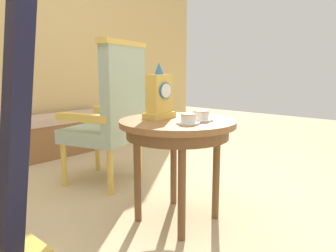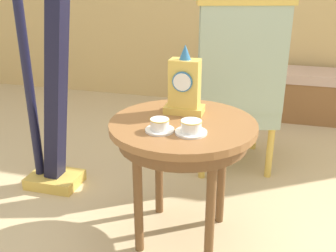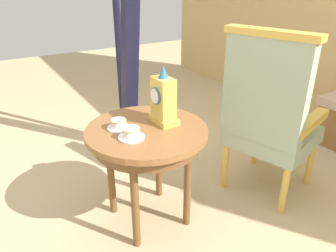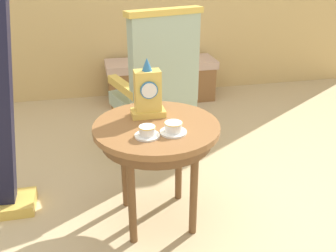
{
  "view_description": "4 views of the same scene",
  "coord_description": "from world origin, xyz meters",
  "px_view_note": "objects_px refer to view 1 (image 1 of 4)",
  "views": [
    {
      "loc": [
        -1.42,
        -1.19,
        0.92
      ],
      "look_at": [
        -0.06,
        -0.02,
        0.6
      ],
      "focal_mm": 33.7,
      "sensor_mm": 36.0,
      "label": 1
    },
    {
      "loc": [
        0.41,
        -1.72,
        1.31
      ],
      "look_at": [
        -0.07,
        0.03,
        0.58
      ],
      "focal_mm": 42.9,
      "sensor_mm": 36.0,
      "label": 2
    },
    {
      "loc": [
        1.48,
        -0.78,
        1.42
      ],
      "look_at": [
        0.05,
        0.09,
        0.63
      ],
      "focal_mm": 34.78,
      "sensor_mm": 36.0,
      "label": 3
    },
    {
      "loc": [
        -0.32,
        -1.82,
        1.47
      ],
      "look_at": [
        0.08,
        -0.03,
        0.61
      ],
      "focal_mm": 39.51,
      "sensor_mm": 36.0,
      "label": 4
    }
  ],
  "objects_px": {
    "armchair": "(112,112)",
    "window_bench": "(64,133)",
    "side_table": "(177,133)",
    "harp": "(4,118)",
    "teacup_left": "(188,119)",
    "teacup_right": "(201,116)",
    "mantel_clock": "(159,96)"
  },
  "relations": [
    {
      "from": "side_table",
      "to": "harp",
      "type": "xyz_separation_m",
      "value": [
        -0.87,
        0.28,
        0.16
      ]
    },
    {
      "from": "mantel_clock",
      "to": "armchair",
      "type": "height_order",
      "value": "armchair"
    },
    {
      "from": "teacup_right",
      "to": "harp",
      "type": "xyz_separation_m",
      "value": [
        -0.93,
        0.41,
        0.06
      ]
    },
    {
      "from": "armchair",
      "to": "side_table",
      "type": "bearing_deg",
      "value": -101.38
    },
    {
      "from": "teacup_left",
      "to": "window_bench",
      "type": "xyz_separation_m",
      "value": [
        0.5,
        2.12,
        -0.43
      ]
    },
    {
      "from": "window_bench",
      "to": "side_table",
      "type": "bearing_deg",
      "value": -102.16
    },
    {
      "from": "armchair",
      "to": "harp",
      "type": "bearing_deg",
      "value": -153.26
    },
    {
      "from": "teacup_right",
      "to": "armchair",
      "type": "bearing_deg",
      "value": 84.02
    },
    {
      "from": "armchair",
      "to": "harp",
      "type": "height_order",
      "value": "harp"
    },
    {
      "from": "teacup_right",
      "to": "side_table",
      "type": "bearing_deg",
      "value": 117.49
    },
    {
      "from": "teacup_right",
      "to": "window_bench",
      "type": "height_order",
      "value": "teacup_right"
    },
    {
      "from": "armchair",
      "to": "window_bench",
      "type": "relative_size",
      "value": 0.97
    },
    {
      "from": "side_table",
      "to": "window_bench",
      "type": "xyz_separation_m",
      "value": [
        0.43,
        1.98,
        -0.33
      ]
    },
    {
      "from": "teacup_left",
      "to": "window_bench",
      "type": "bearing_deg",
      "value": 76.7
    },
    {
      "from": "teacup_right",
      "to": "armchair",
      "type": "distance_m",
      "value": 0.94
    },
    {
      "from": "teacup_left",
      "to": "window_bench",
      "type": "relative_size",
      "value": 0.11
    },
    {
      "from": "side_table",
      "to": "window_bench",
      "type": "relative_size",
      "value": 0.59
    },
    {
      "from": "harp",
      "to": "window_bench",
      "type": "distance_m",
      "value": 2.19
    },
    {
      "from": "teacup_left",
      "to": "mantel_clock",
      "type": "relative_size",
      "value": 0.38
    },
    {
      "from": "mantel_clock",
      "to": "window_bench",
      "type": "height_order",
      "value": "mantel_clock"
    },
    {
      "from": "mantel_clock",
      "to": "window_bench",
      "type": "distance_m",
      "value": 1.99
    },
    {
      "from": "mantel_clock",
      "to": "armchair",
      "type": "xyz_separation_m",
      "value": [
        0.19,
        0.68,
        -0.17
      ]
    },
    {
      "from": "mantel_clock",
      "to": "harp",
      "type": "height_order",
      "value": "harp"
    },
    {
      "from": "side_table",
      "to": "teacup_left",
      "type": "distance_m",
      "value": 0.19
    },
    {
      "from": "window_bench",
      "to": "armchair",
      "type": "bearing_deg",
      "value": -102.69
    },
    {
      "from": "armchair",
      "to": "window_bench",
      "type": "distance_m",
      "value": 1.26
    },
    {
      "from": "teacup_right",
      "to": "harp",
      "type": "relative_size",
      "value": 0.08
    },
    {
      "from": "side_table",
      "to": "harp",
      "type": "height_order",
      "value": "harp"
    },
    {
      "from": "harp",
      "to": "window_bench",
      "type": "height_order",
      "value": "harp"
    },
    {
      "from": "side_table",
      "to": "armchair",
      "type": "xyz_separation_m",
      "value": [
        0.16,
        0.8,
        0.04
      ]
    },
    {
      "from": "armchair",
      "to": "teacup_left",
      "type": "bearing_deg",
      "value": -104.06
    },
    {
      "from": "armchair",
      "to": "harp",
      "type": "distance_m",
      "value": 1.16
    }
  ]
}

